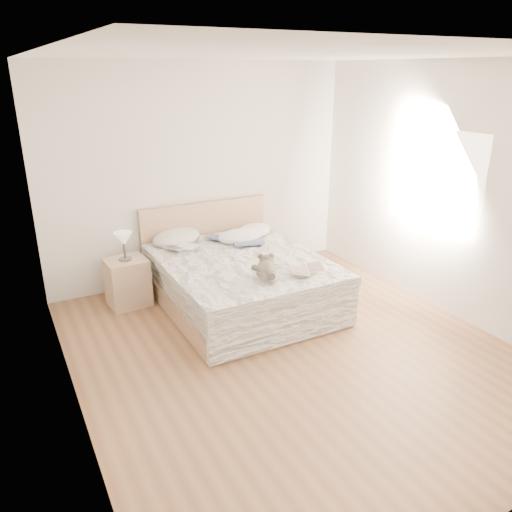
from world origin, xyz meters
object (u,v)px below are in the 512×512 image
at_px(nightstand, 128,282).
at_px(photo_book, 181,248).
at_px(bed, 239,280).
at_px(teddy_bear, 266,275).
at_px(table_lamp, 124,240).
at_px(childrens_book, 307,269).

xyz_separation_m(nightstand, photo_book, (0.63, -0.10, 0.35)).
bearing_deg(bed, teddy_bear, -94.31).
bearing_deg(photo_book, teddy_bear, -103.56).
bearing_deg(photo_book, table_lamp, 137.39).
relative_size(table_lamp, photo_book, 1.03).
height_order(bed, photo_book, bed).
relative_size(nightstand, teddy_bear, 1.62).
bearing_deg(childrens_book, bed, 143.97).
xyz_separation_m(bed, table_lamp, (-1.15, 0.59, 0.49)).
distance_m(table_lamp, photo_book, 0.66).
distance_m(nightstand, photo_book, 0.73).
relative_size(nightstand, table_lamp, 1.72).
relative_size(table_lamp, childrens_book, 0.86).
bearing_deg(bed, table_lamp, 152.80).
xyz_separation_m(bed, nightstand, (-1.15, 0.59, -0.03)).
xyz_separation_m(nightstand, childrens_book, (1.57, -1.36, 0.35)).
relative_size(bed, nightstand, 3.83).
distance_m(table_lamp, teddy_bear, 1.72).
bearing_deg(childrens_book, photo_book, 151.69).
xyz_separation_m(childrens_book, teddy_bear, (-0.48, 0.03, 0.02)).
relative_size(bed, teddy_bear, 6.20).
height_order(photo_book, teddy_bear, teddy_bear).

